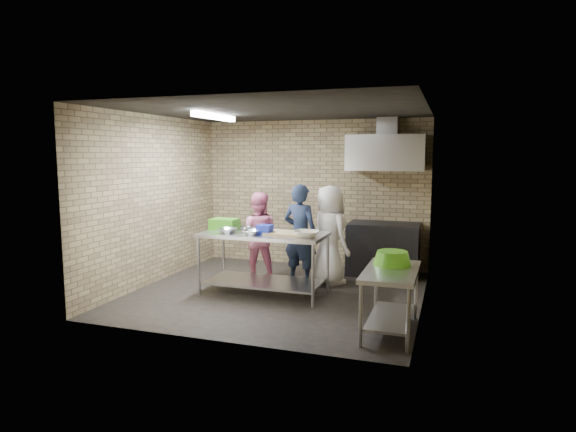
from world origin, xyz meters
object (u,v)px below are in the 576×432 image
(green_basin, at_px, (392,258))
(man_navy, at_px, (300,235))
(blue_tub, at_px, (265,229))
(woman_pink, at_px, (258,236))
(green_crate, at_px, (225,224))
(bottle_red, at_px, (390,157))
(side_counter, at_px, (390,301))
(woman_white, at_px, (330,235))
(prep_table, at_px, (264,263))
(stove, at_px, (383,249))

(green_basin, xyz_separation_m, man_navy, (-1.61, 1.45, -0.03))
(blue_tub, distance_m, woman_pink, 1.02)
(green_crate, distance_m, man_navy, 1.21)
(bottle_red, bearing_deg, man_navy, -133.55)
(side_counter, relative_size, woman_pink, 0.82)
(green_basin, height_order, woman_white, woman_white)
(man_navy, height_order, woman_pink, man_navy)
(blue_tub, height_order, man_navy, man_navy)
(prep_table, distance_m, green_crate, 0.89)
(prep_table, distance_m, green_basin, 2.14)
(bottle_red, height_order, woman_pink, bottle_red)
(prep_table, relative_size, green_crate, 4.50)
(prep_table, distance_m, woman_pink, 0.92)
(side_counter, distance_m, green_crate, 2.98)
(side_counter, distance_m, woman_white, 2.29)
(stove, distance_m, woman_white, 1.18)
(green_basin, bearing_deg, man_navy, 137.98)
(stove, distance_m, green_crate, 2.81)
(prep_table, bearing_deg, woman_pink, 118.06)
(man_navy, xyz_separation_m, woman_white, (0.43, 0.20, -0.01))
(blue_tub, bearing_deg, bottle_red, 53.42)
(prep_table, bearing_deg, bottle_red, 51.15)
(prep_table, height_order, woman_pink, woman_pink)
(prep_table, distance_m, bottle_red, 2.97)
(woman_white, bearing_deg, bottle_red, -86.50)
(woman_pink, bearing_deg, prep_table, 105.35)
(stove, xyz_separation_m, bottle_red, (0.05, 0.24, 1.58))
(green_crate, relative_size, woman_pink, 0.28)
(man_navy, bearing_deg, woman_pink, 4.90)
(green_crate, xyz_separation_m, blue_tub, (0.75, -0.22, -0.02))
(green_crate, height_order, woman_white, woman_white)
(blue_tub, height_order, bottle_red, bottle_red)
(green_basin, height_order, bottle_red, bottle_red)
(side_counter, xyz_separation_m, man_navy, (-1.63, 1.70, 0.43))
(man_navy, distance_m, woman_pink, 0.78)
(green_crate, relative_size, blue_tub, 2.00)
(prep_table, distance_m, side_counter, 2.23)
(woman_white, bearing_deg, side_counter, 161.91)
(side_counter, relative_size, green_basin, 2.61)
(side_counter, bearing_deg, blue_tub, 154.48)
(prep_table, relative_size, woman_white, 1.16)
(blue_tub, bearing_deg, woman_white, 53.02)
(blue_tub, xyz_separation_m, woman_pink, (-0.46, 0.87, -0.26))
(side_counter, xyz_separation_m, bottle_red, (-0.40, 2.99, 1.65))
(prep_table, xyz_separation_m, woman_pink, (-0.41, 0.77, 0.27))
(stove, relative_size, bottle_red, 6.67)
(stove, height_order, man_navy, man_navy)
(man_navy, relative_size, woman_pink, 1.11)
(side_counter, bearing_deg, stove, 99.29)
(side_counter, bearing_deg, green_crate, 156.92)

